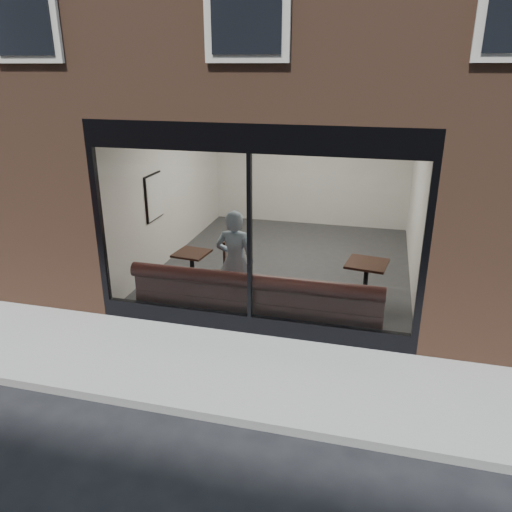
% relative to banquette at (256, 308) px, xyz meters
% --- Properties ---
extents(ground, '(120.00, 120.00, 0.00)m').
position_rel_banquette_xyz_m(ground, '(0.00, -2.45, -0.23)').
color(ground, black).
rests_on(ground, ground).
extents(sidewalk_near, '(40.00, 2.00, 0.01)m').
position_rel_banquette_xyz_m(sidewalk_near, '(0.00, -1.45, -0.22)').
color(sidewalk_near, gray).
rests_on(sidewalk_near, ground).
extents(kerb_near, '(40.00, 0.10, 0.12)m').
position_rel_banquette_xyz_m(kerb_near, '(0.00, -2.50, -0.17)').
color(kerb_near, gray).
rests_on(kerb_near, ground).
extents(host_building_pier_left, '(2.50, 12.00, 3.20)m').
position_rel_banquette_xyz_m(host_building_pier_left, '(-3.75, 5.55, 1.38)').
color(host_building_pier_left, brown).
rests_on(host_building_pier_left, ground).
extents(host_building_pier_right, '(2.50, 12.00, 3.20)m').
position_rel_banquette_xyz_m(host_building_pier_right, '(3.75, 5.55, 1.38)').
color(host_building_pier_right, brown).
rests_on(host_building_pier_right, ground).
extents(host_building_backfill, '(5.00, 6.00, 3.20)m').
position_rel_banquette_xyz_m(host_building_backfill, '(0.00, 8.55, 1.38)').
color(host_building_backfill, brown).
rests_on(host_building_backfill, ground).
extents(cafe_floor, '(6.00, 6.00, 0.00)m').
position_rel_banquette_xyz_m(cafe_floor, '(0.00, 2.55, -0.21)').
color(cafe_floor, '#2D2D30').
rests_on(cafe_floor, ground).
extents(cafe_ceiling, '(6.00, 6.00, 0.00)m').
position_rel_banquette_xyz_m(cafe_ceiling, '(0.00, 2.55, 2.97)').
color(cafe_ceiling, white).
rests_on(cafe_ceiling, host_building_upper).
extents(cafe_wall_back, '(5.00, 0.00, 5.00)m').
position_rel_banquette_xyz_m(cafe_wall_back, '(0.00, 5.54, 1.37)').
color(cafe_wall_back, silver).
rests_on(cafe_wall_back, ground).
extents(cafe_wall_left, '(0.00, 6.00, 6.00)m').
position_rel_banquette_xyz_m(cafe_wall_left, '(-2.49, 2.55, 1.37)').
color(cafe_wall_left, silver).
rests_on(cafe_wall_left, ground).
extents(cafe_wall_right, '(0.00, 6.00, 6.00)m').
position_rel_banquette_xyz_m(cafe_wall_right, '(2.49, 2.55, 1.37)').
color(cafe_wall_right, silver).
rests_on(cafe_wall_right, ground).
extents(storefront_kick, '(5.00, 0.10, 0.30)m').
position_rel_banquette_xyz_m(storefront_kick, '(0.00, -0.40, -0.08)').
color(storefront_kick, black).
rests_on(storefront_kick, ground).
extents(storefront_header, '(5.00, 0.10, 0.40)m').
position_rel_banquette_xyz_m(storefront_header, '(0.00, -0.40, 2.77)').
color(storefront_header, black).
rests_on(storefront_header, host_building_upper).
extents(storefront_mullion, '(0.06, 0.10, 2.50)m').
position_rel_banquette_xyz_m(storefront_mullion, '(0.00, -0.40, 1.32)').
color(storefront_mullion, black).
rests_on(storefront_mullion, storefront_kick).
extents(storefront_glass, '(4.80, 0.00, 4.80)m').
position_rel_banquette_xyz_m(storefront_glass, '(0.00, -0.43, 1.33)').
color(storefront_glass, white).
rests_on(storefront_glass, storefront_kick).
extents(banquette, '(4.00, 0.55, 0.45)m').
position_rel_banquette_xyz_m(banquette, '(0.00, 0.00, 0.00)').
color(banquette, '#3B1B15').
rests_on(banquette, cafe_floor).
extents(person, '(0.66, 0.45, 1.76)m').
position_rel_banquette_xyz_m(person, '(-0.45, 0.31, 0.66)').
color(person, '#ABC7DE').
rests_on(person, cafe_floor).
extents(cafe_table_left, '(0.63, 0.63, 0.04)m').
position_rel_banquette_xyz_m(cafe_table_left, '(-1.43, 0.85, 0.52)').
color(cafe_table_left, black).
rests_on(cafe_table_left, cafe_floor).
extents(cafe_table_right, '(0.76, 0.76, 0.04)m').
position_rel_banquette_xyz_m(cafe_table_right, '(1.67, 1.13, 0.52)').
color(cafe_table_right, black).
rests_on(cafe_table_right, cafe_floor).
extents(cafe_chair_left, '(0.50, 0.50, 0.04)m').
position_rel_banquette_xyz_m(cafe_chair_left, '(-1.10, 1.14, 0.01)').
color(cafe_chair_left, black).
rests_on(cafe_chair_left, cafe_floor).
extents(wall_poster, '(0.02, 0.63, 0.84)m').
position_rel_banquette_xyz_m(wall_poster, '(-2.45, 1.60, 1.31)').
color(wall_poster, white).
rests_on(wall_poster, cafe_wall_left).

